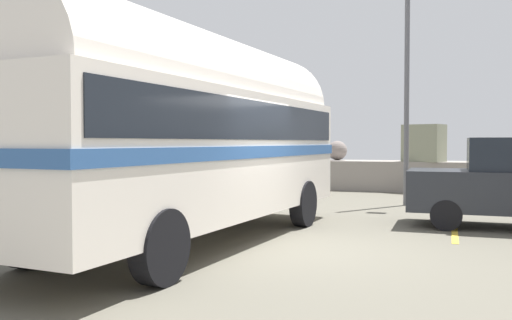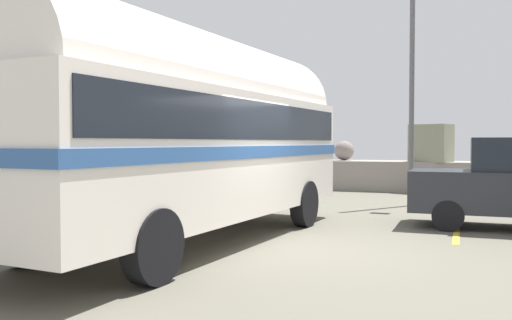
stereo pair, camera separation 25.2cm
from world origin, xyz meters
TOP-DOWN VIEW (x-y plane):
  - ground at (0.00, 0.00)m, footprint 32.00×26.00m
  - breakwater at (-0.25, 11.78)m, footprint 31.36×2.01m
  - vintage_coach at (-1.79, -0.13)m, footprint 3.20×8.77m
  - lamp_post at (1.40, 7.05)m, footprint 1.20×0.37m

SIDE VIEW (x-z plane):
  - ground at x=0.00m, z-range 0.00..0.02m
  - breakwater at x=-0.25m, z-range -0.52..1.89m
  - vintage_coach at x=-1.79m, z-range 0.20..3.90m
  - lamp_post at x=1.40m, z-range 0.41..7.28m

